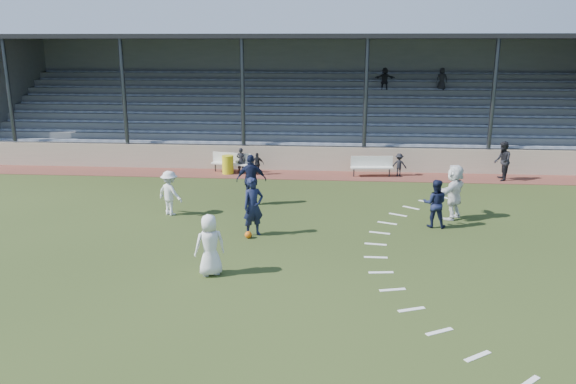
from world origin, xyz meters
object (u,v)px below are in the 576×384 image
Objects in this scene: bench_left at (231,161)px; bench_right at (372,164)px; football at (248,235)px; player_navy_lead at (253,207)px; official at (502,161)px; trash_bin at (228,165)px; player_white_lead at (210,245)px.

bench_left is 1.01× the size of bench_right.
football is 0.12× the size of player_navy_lead.
player_navy_lead is at bearing -62.85° from bench_left.
official is (5.96, -0.33, 0.34)m from bench_right.
official is at bearing -8.38° from bench_right.
football is (2.39, -9.10, -0.35)m from trash_bin.
official is (12.91, -0.26, 0.46)m from trash_bin.
bench_left is at bearing 103.51° from football.
football is 3.18m from player_white_lead.
bench_right is 8.69× the size of football.
player_navy_lead reaches higher than trash_bin.
bench_right is at bearing 63.53° from football.
player_white_lead is at bearing -81.55° from trash_bin.
trash_bin is (-0.12, -0.35, -0.12)m from bench_left.
bench_left is at bearing -108.23° from player_white_lead.
bench_right is 2.28× the size of trash_bin.
bench_right is 13.24m from player_white_lead.
player_navy_lead is (0.72, 3.35, 0.12)m from player_white_lead.
official reaches higher than bench_left.
player_white_lead reaches higher than trash_bin.
football is 0.13× the size of player_white_lead.
player_navy_lead reaches higher than player_white_lead.
bench_right is 9.90m from player_navy_lead.
trash_bin reaches higher than football.
official reaches higher than trash_bin.
player_white_lead is 0.96× the size of official.
official reaches higher than football.
official is (11.11, 11.87, 0.06)m from player_white_lead.
bench_right is 6.95m from trash_bin.
trash_bin is 12.92m from official.
bench_left is 6.84m from bench_right.
player_white_lead is at bearing -136.37° from player_navy_lead.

